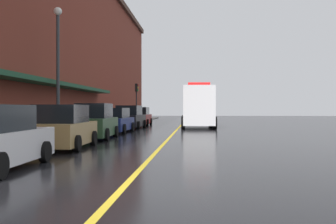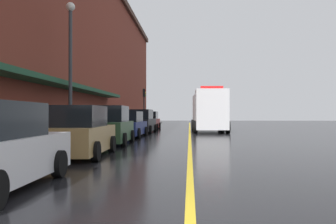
{
  "view_description": "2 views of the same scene",
  "coord_description": "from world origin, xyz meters",
  "px_view_note": "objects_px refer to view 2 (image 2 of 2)",
  "views": [
    {
      "loc": [
        1.51,
        -8.16,
        1.64
      ],
      "look_at": [
        -0.85,
        24.77,
        1.34
      ],
      "focal_mm": 42.7,
      "sensor_mm": 36.0,
      "label": 1
    },
    {
      "loc": [
        -0.01,
        -4.64,
        1.49
      ],
      "look_at": [
        -1.99,
        28.12,
        1.7
      ],
      "focal_mm": 38.31,
      "sensor_mm": 36.0,
      "label": 2
    }
  ],
  "objects_px": {
    "parking_meter_0": "(110,121)",
    "parking_meter_1": "(57,125)",
    "parked_car_3": "(128,125)",
    "traffic_light_near": "(144,100)",
    "box_truck": "(209,111)",
    "parked_car_4": "(141,122)",
    "parked_car_1": "(78,133)",
    "parked_car_2": "(111,127)",
    "parked_car_5": "(149,121)",
    "street_lamp_left": "(70,56)"
  },
  "relations": [
    {
      "from": "parked_car_3",
      "to": "parked_car_4",
      "type": "xyz_separation_m",
      "value": [
        0.08,
        5.73,
        0.08
      ]
    },
    {
      "from": "box_truck",
      "to": "parked_car_4",
      "type": "bearing_deg",
      "value": -73.84
    },
    {
      "from": "parked_car_2",
      "to": "traffic_light_near",
      "type": "bearing_deg",
      "value": 1.86
    },
    {
      "from": "parked_car_3",
      "to": "parking_meter_1",
      "type": "relative_size",
      "value": 3.54
    },
    {
      "from": "traffic_light_near",
      "to": "parking_meter_0",
      "type": "bearing_deg",
      "value": -90.2
    },
    {
      "from": "parking_meter_1",
      "to": "parked_car_4",
      "type": "bearing_deg",
      "value": 84.57
    },
    {
      "from": "parked_car_4",
      "to": "traffic_light_near",
      "type": "height_order",
      "value": "traffic_light_near"
    },
    {
      "from": "parked_car_1",
      "to": "parked_car_2",
      "type": "bearing_deg",
      "value": -1.8
    },
    {
      "from": "street_lamp_left",
      "to": "parking_meter_0",
      "type": "bearing_deg",
      "value": 84.55
    },
    {
      "from": "parking_meter_0",
      "to": "parked_car_5",
      "type": "bearing_deg",
      "value": 82.91
    },
    {
      "from": "parked_car_2",
      "to": "street_lamp_left",
      "type": "height_order",
      "value": "street_lamp_left"
    },
    {
      "from": "parked_car_1",
      "to": "traffic_light_near",
      "type": "distance_m",
      "value": 29.0
    },
    {
      "from": "parked_car_2",
      "to": "parked_car_5",
      "type": "relative_size",
      "value": 0.9
    },
    {
      "from": "parked_car_1",
      "to": "street_lamp_left",
      "type": "xyz_separation_m",
      "value": [
        -2.02,
        5.1,
        3.57
      ]
    },
    {
      "from": "box_truck",
      "to": "street_lamp_left",
      "type": "bearing_deg",
      "value": -31.53
    },
    {
      "from": "parked_car_1",
      "to": "traffic_light_near",
      "type": "relative_size",
      "value": 1.04
    },
    {
      "from": "parking_meter_0",
      "to": "street_lamp_left",
      "type": "relative_size",
      "value": 0.19
    },
    {
      "from": "parking_meter_0",
      "to": "traffic_light_near",
      "type": "distance_m",
      "value": 17.62
    },
    {
      "from": "parked_car_4",
      "to": "parking_meter_0",
      "type": "height_order",
      "value": "parked_car_4"
    },
    {
      "from": "parking_meter_1",
      "to": "traffic_light_near",
      "type": "height_order",
      "value": "traffic_light_near"
    },
    {
      "from": "parking_meter_1",
      "to": "parking_meter_0",
      "type": "bearing_deg",
      "value": 90.0
    },
    {
      "from": "parked_car_2",
      "to": "parking_meter_0",
      "type": "distance_m",
      "value": 6.39
    },
    {
      "from": "street_lamp_left",
      "to": "parked_car_1",
      "type": "bearing_deg",
      "value": -68.4
    },
    {
      "from": "parked_car_3",
      "to": "parked_car_5",
      "type": "height_order",
      "value": "parked_car_5"
    },
    {
      "from": "parked_car_2",
      "to": "parking_meter_1",
      "type": "distance_m",
      "value": 3.68
    },
    {
      "from": "box_truck",
      "to": "parked_car_2",
      "type": "bearing_deg",
      "value": -24.59
    },
    {
      "from": "parking_meter_0",
      "to": "parking_meter_1",
      "type": "bearing_deg",
      "value": -90.0
    },
    {
      "from": "parked_car_1",
      "to": "parked_car_4",
      "type": "relative_size",
      "value": 0.92
    },
    {
      "from": "parked_car_1",
      "to": "traffic_light_near",
      "type": "bearing_deg",
      "value": 0.86
    },
    {
      "from": "parking_meter_0",
      "to": "parking_meter_1",
      "type": "distance_m",
      "value": 9.62
    },
    {
      "from": "parking_meter_0",
      "to": "traffic_light_near",
      "type": "xyz_separation_m",
      "value": [
        0.06,
        17.49,
        2.1
      ]
    },
    {
      "from": "parked_car_3",
      "to": "parked_car_4",
      "type": "distance_m",
      "value": 5.73
    },
    {
      "from": "parked_car_2",
      "to": "parked_car_3",
      "type": "xyz_separation_m",
      "value": [
        -0.1,
        5.56,
        -0.09
      ]
    },
    {
      "from": "parked_car_4",
      "to": "traffic_light_near",
      "type": "bearing_deg",
      "value": 8.06
    },
    {
      "from": "parked_car_4",
      "to": "parking_meter_1",
      "type": "distance_m",
      "value": 14.75
    },
    {
      "from": "parked_car_3",
      "to": "parked_car_4",
      "type": "relative_size",
      "value": 0.97
    },
    {
      "from": "parked_car_2",
      "to": "traffic_light_near",
      "type": "xyz_separation_m",
      "value": [
        -1.35,
        23.72,
        2.27
      ]
    },
    {
      "from": "parked_car_3",
      "to": "street_lamp_left",
      "type": "distance_m",
      "value": 6.95
    },
    {
      "from": "parked_car_1",
      "to": "street_lamp_left",
      "type": "relative_size",
      "value": 0.64
    },
    {
      "from": "parked_car_3",
      "to": "traffic_light_near",
      "type": "distance_m",
      "value": 18.36
    },
    {
      "from": "parked_car_4",
      "to": "parking_meter_0",
      "type": "distance_m",
      "value": 5.25
    },
    {
      "from": "parking_meter_0",
      "to": "street_lamp_left",
      "type": "bearing_deg",
      "value": -95.45
    },
    {
      "from": "box_truck",
      "to": "parking_meter_0",
      "type": "xyz_separation_m",
      "value": [
        -6.97,
        -6.84,
        -0.68
      ]
    },
    {
      "from": "parked_car_4",
      "to": "traffic_light_near",
      "type": "relative_size",
      "value": 1.13
    },
    {
      "from": "box_truck",
      "to": "parking_meter_0",
      "type": "distance_m",
      "value": 9.79
    },
    {
      "from": "parked_car_3",
      "to": "traffic_light_near",
      "type": "height_order",
      "value": "traffic_light_near"
    },
    {
      "from": "box_truck",
      "to": "parking_meter_1",
      "type": "xyz_separation_m",
      "value": [
        -6.97,
        -16.46,
        -0.68
      ]
    },
    {
      "from": "parked_car_2",
      "to": "parking_meter_0",
      "type": "height_order",
      "value": "parked_car_2"
    },
    {
      "from": "parked_car_1",
      "to": "box_truck",
      "type": "height_order",
      "value": "box_truck"
    },
    {
      "from": "parked_car_5",
      "to": "parked_car_3",
      "type": "bearing_deg",
      "value": 179.46
    }
  ]
}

